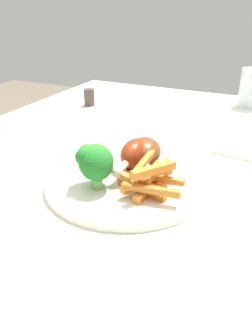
% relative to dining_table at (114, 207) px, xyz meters
% --- Properties ---
extents(dining_table, '(1.20, 0.78, 0.70)m').
position_rel_dining_table_xyz_m(dining_table, '(0.00, 0.00, 0.00)').
color(dining_table, silver).
rests_on(dining_table, ground_plane).
extents(dinner_plate, '(0.26, 0.26, 0.01)m').
position_rel_dining_table_xyz_m(dinner_plate, '(-0.07, -0.06, 0.10)').
color(dinner_plate, white).
rests_on(dinner_plate, dining_table).
extents(broccoli_floret_front, '(0.06, 0.06, 0.07)m').
position_rel_dining_table_xyz_m(broccoli_floret_front, '(-0.11, -0.02, 0.15)').
color(broccoli_floret_front, '#87A84F').
rests_on(broccoli_floret_front, dinner_plate).
extents(broccoli_floret_middle, '(0.05, 0.06, 0.07)m').
position_rel_dining_table_xyz_m(broccoli_floret_middle, '(-0.11, -0.03, 0.15)').
color(broccoli_floret_middle, '#77BB5D').
rests_on(broccoli_floret_middle, dinner_plate).
extents(carrot_fries_pile, '(0.14, 0.11, 0.05)m').
position_rel_dining_table_xyz_m(carrot_fries_pile, '(-0.08, -0.11, 0.13)').
color(carrot_fries_pile, orange).
rests_on(carrot_fries_pile, dinner_plate).
extents(chicken_drumstick_near, '(0.12, 0.08, 0.05)m').
position_rel_dining_table_xyz_m(chicken_drumstick_near, '(-0.00, -0.06, 0.13)').
color(chicken_drumstick_near, '#502410').
rests_on(chicken_drumstick_near, dinner_plate).
extents(chicken_drumstick_far, '(0.12, 0.05, 0.05)m').
position_rel_dining_table_xyz_m(chicken_drumstick_far, '(-0.02, -0.05, 0.13)').
color(chicken_drumstick_far, '#621B0A').
rests_on(chicken_drumstick_far, dinner_plate).
extents(water_glass, '(0.07, 0.07, 0.10)m').
position_rel_dining_table_xyz_m(water_glass, '(0.50, -0.17, 0.15)').
color(water_glass, silver).
rests_on(water_glass, dining_table).
extents(pepper_shaker, '(0.03, 0.03, 0.05)m').
position_rel_dining_table_xyz_m(pepper_shaker, '(0.31, 0.23, 0.12)').
color(pepper_shaker, '#423833').
rests_on(pepper_shaker, dining_table).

